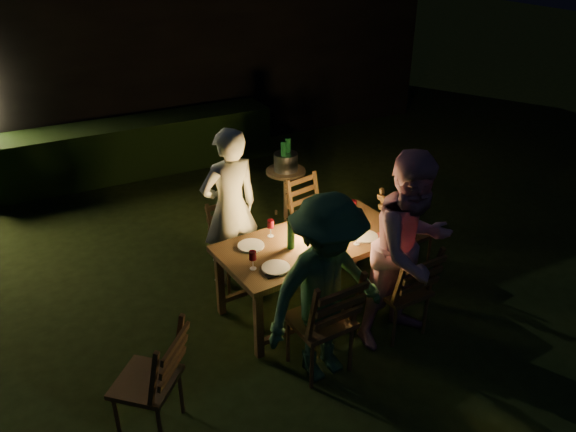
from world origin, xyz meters
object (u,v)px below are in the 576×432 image
chair_far_right (313,233)px  bottle_bucket_a (284,160)px  chair_spare (151,397)px  person_house_side (230,209)px  person_opp_left (326,290)px  bottle_bucket_b (288,156)px  chair_near_left (321,337)px  lantern (315,222)px  chair_far_left (235,259)px  person_opp_right (411,250)px  chair_end (405,245)px  chair_near_right (400,304)px  bottle_table (291,234)px  ice_bucket (286,162)px  dining_table (313,247)px  side_table (286,176)px

chair_far_right → bottle_bucket_a: bearing=-108.2°
chair_spare → person_house_side: bearing=2.3°
person_opp_left → bottle_bucket_b: person_opp_left is taller
chair_near_left → lantern: bearing=59.9°
chair_far_left → person_opp_left: size_ratio=0.55×
chair_far_right → bottle_bucket_a: 1.07m
person_house_side → lantern: person_house_side is taller
chair_near_left → person_opp_right: person_opp_right is taller
chair_end → chair_near_right: bearing=-48.2°
person_house_side → bottle_table: bearing=103.7°
chair_near_right → bottle_bucket_a: chair_near_right is taller
person_opp_left → person_house_side: bearing=90.0°
chair_far_left → chair_spare: chair_spare is taller
chair_far_right → ice_bucket: 1.08m
lantern → bottle_table: bearing=-165.3°
dining_table → person_opp_left: bearing=-118.8°
chair_end → bottle_bucket_b: (-0.55, 1.70, 0.53)m
chair_near_left → bottle_bucket_a: bearing=65.5°
lantern → bottle_table: size_ratio=1.25×
side_table → bottle_table: bearing=-115.9°
chair_far_right → side_table: 1.01m
person_house_side → person_opp_right: person_opp_right is taller
chair_far_right → chair_near_left: bearing=50.1°
person_opp_left → ice_bucket: size_ratio=5.57×
chair_end → ice_bucket: size_ratio=3.32×
chair_near_right → chair_end: chair_near_right is taller
chair_near_right → bottle_table: bottle_table is taller
chair_near_right → chair_spare: size_ratio=1.01×
dining_table → lantern: lantern is taller
ice_bucket → chair_near_left: bearing=-111.2°
person_opp_left → chair_end: bearing=26.0°
chair_near_left → person_house_side: person_house_side is taller
person_opp_left → ice_bucket: (1.00, 2.63, -0.06)m
chair_near_right → person_opp_left: bearing=-174.0°
person_opp_right → bottle_bucket_a: 2.51m
side_table → bottle_bucket_a: 0.25m
side_table → bottle_bucket_b: (0.05, 0.04, 0.24)m
dining_table → bottle_table: 0.33m
chair_spare → lantern: size_ratio=2.83×
chair_far_left → ice_bucket: bearing=-141.3°
chair_near_left → ice_bucket: (1.00, 2.58, 0.45)m
chair_far_left → dining_table: bearing=121.6°
chair_near_left → person_house_side: 1.68m
chair_near_right → chair_end: (0.71, 0.84, -0.00)m
bottle_bucket_a → chair_spare: bearing=-133.6°
chair_spare → person_opp_right: (2.35, 0.01, 0.61)m
chair_near_left → side_table: bearing=64.8°
chair_far_left → lantern: bearing=126.1°
dining_table → chair_near_left: size_ratio=1.74×
bottle_table → side_table: bearing=64.1°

